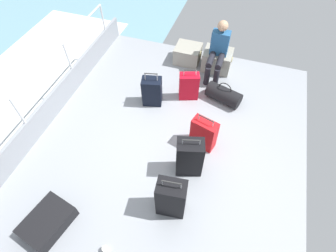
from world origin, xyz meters
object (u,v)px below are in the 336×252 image
object	(u,v)px
suitcase_3	(189,157)
suitcase_0	(189,86)
suitcase_2	(48,222)
suitcase_4	(152,91)
suitcase_5	(204,134)
cargo_crate_0	(188,54)
duffel_bag	(224,95)
cargo_crate_1	(217,60)
passenger_seated	(218,50)
paper_cup	(106,249)
suitcase_1	(171,198)

from	to	relation	value
suitcase_3	suitcase_0	bearing A→B (deg)	105.50
suitcase_2	suitcase_4	world-z (taller)	suitcase_4
suitcase_5	cargo_crate_0	bearing A→B (deg)	111.89
suitcase_4	cargo_crate_0	bearing A→B (deg)	78.29
suitcase_0	suitcase_3	world-z (taller)	suitcase_3
suitcase_2	duffel_bag	distance (m)	3.54
suitcase_3	suitcase_4	world-z (taller)	suitcase_3
suitcase_0	suitcase_5	xyz separation A→B (m)	(0.52, -0.99, 0.01)
cargo_crate_1	suitcase_2	distance (m)	4.24
suitcase_3	passenger_seated	bearing A→B (deg)	92.19
passenger_seated	paper_cup	world-z (taller)	passenger_seated
cargo_crate_0	cargo_crate_1	size ratio (longest dim) A/B	0.93
passenger_seated	suitcase_5	distance (m)	1.87
paper_cup	duffel_bag	bearing A→B (deg)	73.67
suitcase_0	passenger_seated	bearing A→B (deg)	68.24
suitcase_0	suitcase_3	bearing A→B (deg)	-74.50
suitcase_1	duffel_bag	world-z (taller)	suitcase_1
suitcase_2	suitcase_4	size ratio (longest dim) A/B	1.05
passenger_seated	cargo_crate_1	bearing A→B (deg)	90.00
cargo_crate_1	suitcase_3	xyz separation A→B (m)	(0.09, -2.55, 0.14)
passenger_seated	suitcase_0	bearing A→B (deg)	-111.76
suitcase_0	suitcase_2	xyz separation A→B (m)	(-1.14, -2.95, -0.17)
suitcase_0	duffel_bag	world-z (taller)	suitcase_0
suitcase_2	suitcase_4	distance (m)	2.66
suitcase_0	suitcase_5	world-z (taller)	suitcase_0
suitcase_3	suitcase_4	xyz separation A→B (m)	(-1.03, 1.18, -0.07)
cargo_crate_0	cargo_crate_1	bearing A→B (deg)	-3.62
passenger_seated	paper_cup	size ratio (longest dim) A/B	11.08
cargo_crate_1	suitcase_4	world-z (taller)	suitcase_4
suitcase_3	suitcase_4	distance (m)	1.57
passenger_seated	suitcase_2	bearing A→B (deg)	-111.23
suitcase_5	paper_cup	distance (m)	2.17
suitcase_0	paper_cup	size ratio (longest dim) A/B	6.69
cargo_crate_0	suitcase_2	world-z (taller)	cargo_crate_0
suitcase_4	suitcase_0	bearing A→B (deg)	30.00
cargo_crate_1	suitcase_3	bearing A→B (deg)	-87.97
passenger_seated	duffel_bag	size ratio (longest dim) A/B	1.56
passenger_seated	cargo_crate_0	bearing A→B (deg)	160.64
suitcase_2	duffel_bag	size ratio (longest dim) A/B	1.04
suitcase_5	duffel_bag	xyz separation A→B (m)	(0.13, 1.10, -0.13)
passenger_seated	suitcase_2	distance (m)	4.09
suitcase_0	paper_cup	bearing A→B (deg)	-94.96
duffel_bag	suitcase_0	bearing A→B (deg)	-170.71
cargo_crate_0	paper_cup	xyz separation A→B (m)	(0.05, -4.07, -0.13)
suitcase_1	paper_cup	distance (m)	1.05
cargo_crate_0	suitcase_1	size ratio (longest dim) A/B	0.71
suitcase_1	suitcase_3	bearing A→B (deg)	84.74
cargo_crate_0	suitcase_3	size ratio (longest dim) A/B	0.72
suitcase_2	paper_cup	xyz separation A→B (m)	(0.88, -0.06, -0.05)
suitcase_3	suitcase_5	world-z (taller)	suitcase_3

